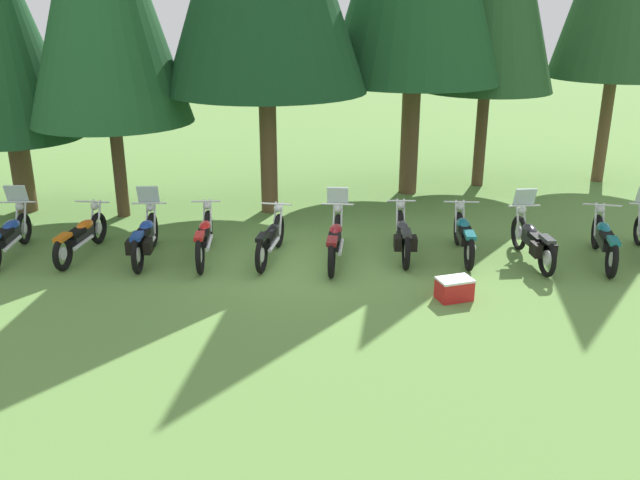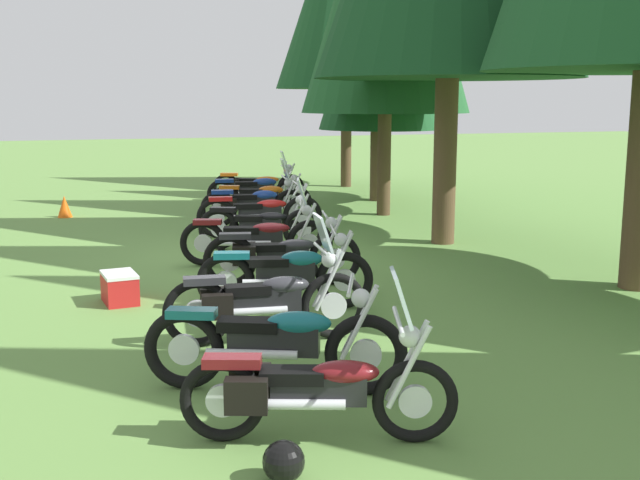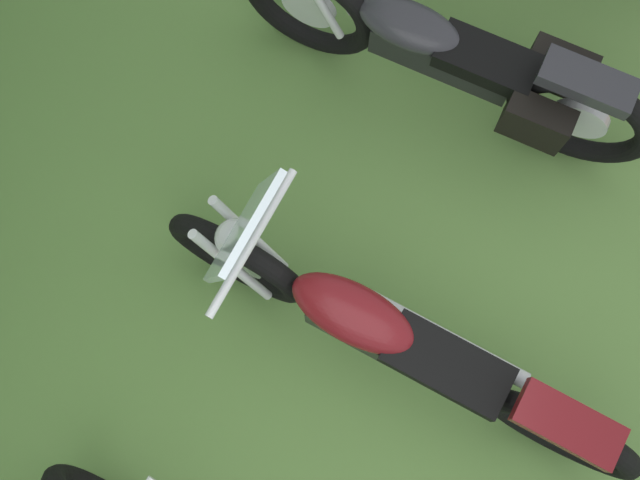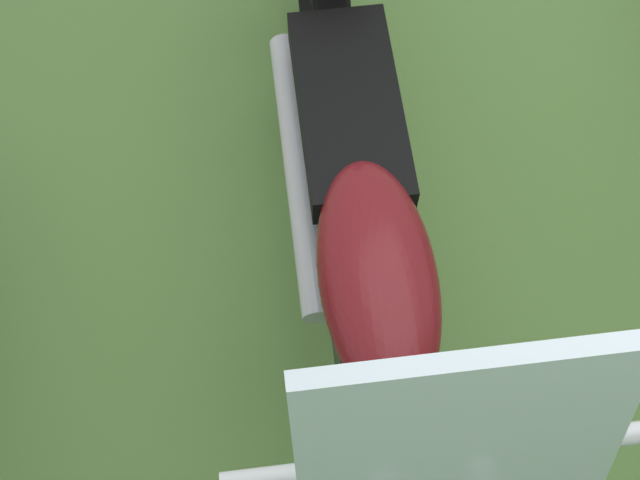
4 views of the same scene
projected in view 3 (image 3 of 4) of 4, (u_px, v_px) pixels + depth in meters
ground_plane at (302, 460)px, 3.84m from camera, size 80.00×80.00×0.00m
motorcycle_6 at (391, 338)px, 3.52m from camera, size 0.93×2.33×1.37m
motorcycle_7 at (452, 58)px, 3.86m from camera, size 0.81×2.18×1.03m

